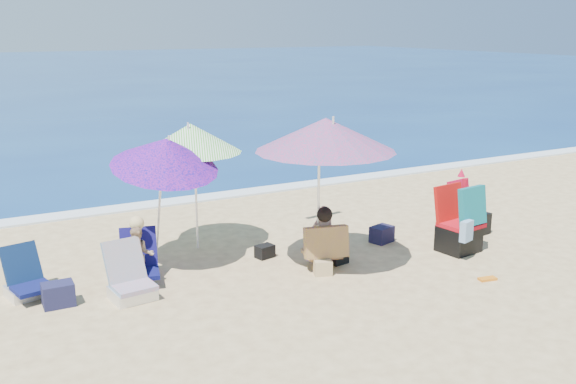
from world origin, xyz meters
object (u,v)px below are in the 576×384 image
umbrella_blue (166,153)px  furled_umbrella (463,203)px  umbrella_striped (191,138)px  camp_chair_left (469,218)px  umbrella_turquoise (326,135)px  camp_chair_right (460,228)px  chair_navy (27,283)px  chair_rainbow (131,284)px  person_left (139,255)px  person_center (324,238)px

umbrella_blue → furled_umbrella: umbrella_blue is taller
umbrella_striped → camp_chair_left: bearing=-17.2°
umbrella_turquoise → umbrella_blue: 2.22m
camp_chair_right → furled_umbrella: bearing=45.2°
chair_navy → chair_rainbow: 1.35m
umbrella_turquoise → umbrella_striped: size_ratio=1.22×
umbrella_blue → camp_chair_left: size_ratio=2.34×
camp_chair_left → furled_umbrella: bearing=-149.1°
umbrella_striped → furled_umbrella: umbrella_striped is taller
camp_chair_left → umbrella_turquoise: bearing=-174.1°
camp_chair_left → camp_chair_right: camp_chair_right is taller
umbrella_blue → chair_rainbow: bearing=-135.1°
chair_navy → person_left: person_left is taller
furled_umbrella → umbrella_striped: bearing=158.2°
chair_rainbow → camp_chair_left: bearing=-0.1°
furled_umbrella → person_center: 2.61m
umbrella_striped → camp_chair_left: 4.82m
person_left → chair_rainbow: bearing=-120.8°
chair_navy → camp_chair_right: (6.12, -1.33, 0.21)m
umbrella_turquoise → camp_chair_right: umbrella_turquoise is taller
umbrella_turquoise → person_center: size_ratio=2.69×
person_left → umbrella_turquoise: bearing=-16.1°
chair_navy → chair_rainbow: size_ratio=1.04×
umbrella_turquoise → chair_navy: size_ratio=3.30×
umbrella_blue → umbrella_striped: bearing=44.3°
furled_umbrella → chair_rainbow: bearing=177.4°
camp_chair_right → person_center: 2.24m
chair_rainbow → umbrella_blue: bearing=44.9°
umbrella_striped → camp_chair_right: umbrella_striped is taller
person_center → person_left: 2.59m
umbrella_striped → person_center: umbrella_striped is taller
furled_umbrella → camp_chair_left: bearing=30.9°
person_center → umbrella_turquoise: bearing=-121.5°
umbrella_turquoise → person_left: (-2.47, 0.71, -1.54)m
umbrella_turquoise → chair_navy: umbrella_turquoise is taller
chair_rainbow → camp_chair_left: 5.74m
chair_rainbow → furled_umbrella: bearing=-2.6°
camp_chair_left → chair_rainbow: bearing=179.9°
umbrella_striped → person_left: (-1.13, -0.96, -1.35)m
umbrella_turquoise → camp_chair_right: bearing=-8.4°
umbrella_blue → chair_rainbow: 1.87m
umbrella_turquoise → furled_umbrella: size_ratio=2.14×
camp_chair_left → person_left: bearing=175.9°
umbrella_blue → furled_umbrella: 4.79m
camp_chair_right → person_left: size_ratio=1.17×
furled_umbrella → person_left: size_ratio=1.27×
furled_umbrella → person_center: size_ratio=1.25×
person_left → furled_umbrella: bearing=-7.1°
person_center → person_left: bearing=165.9°
umbrella_blue → chair_rainbow: (-0.79, -0.79, -1.50)m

